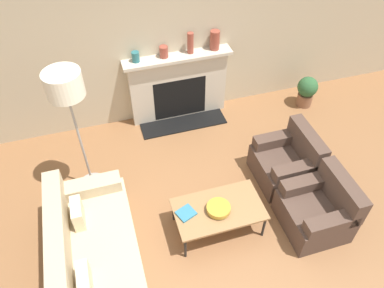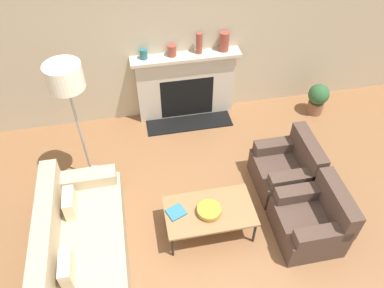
% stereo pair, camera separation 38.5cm
% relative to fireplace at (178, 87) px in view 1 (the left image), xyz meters
% --- Properties ---
extents(ground_plane, '(18.00, 18.00, 0.00)m').
position_rel_fireplace_xyz_m(ground_plane, '(-0.21, -2.61, -0.56)').
color(ground_plane, brown).
extents(wall_back, '(18.00, 0.06, 2.90)m').
position_rel_fireplace_xyz_m(wall_back, '(-0.21, 0.14, 0.89)').
color(wall_back, '#BCAD8E').
rests_on(wall_back, ground_plane).
extents(fireplace, '(1.69, 0.59, 1.15)m').
position_rel_fireplace_xyz_m(fireplace, '(0.00, 0.00, 0.00)').
color(fireplace, beige).
rests_on(fireplace, ground_plane).
extents(couch, '(0.91, 1.85, 0.85)m').
position_rel_fireplace_xyz_m(couch, '(-1.68, -2.46, -0.24)').
color(couch, tan).
rests_on(couch, ground_plane).
extents(armchair_near, '(0.74, 0.79, 0.79)m').
position_rel_fireplace_xyz_m(armchair_near, '(1.08, -2.63, -0.26)').
color(armchair_near, '#4C382D').
rests_on(armchair_near, ground_plane).
extents(armchair_far, '(0.74, 0.79, 0.79)m').
position_rel_fireplace_xyz_m(armchair_far, '(1.08, -1.79, -0.26)').
color(armchair_far, '#4C382D').
rests_on(armchair_far, ground_plane).
extents(coffee_table, '(1.09, 0.63, 0.41)m').
position_rel_fireplace_xyz_m(coffee_table, '(-0.13, -2.32, -0.18)').
color(coffee_table, olive).
rests_on(coffee_table, ground_plane).
extents(bowl, '(0.29, 0.29, 0.08)m').
position_rel_fireplace_xyz_m(bowl, '(-0.15, -2.36, -0.10)').
color(bowl, '#BC8E2D').
rests_on(bowl, coffee_table).
extents(book, '(0.26, 0.25, 0.02)m').
position_rel_fireplace_xyz_m(book, '(-0.54, -2.28, -0.14)').
color(book, teal).
rests_on(book, coffee_table).
extents(floor_lamp, '(0.43, 0.43, 1.90)m').
position_rel_fireplace_xyz_m(floor_lamp, '(-1.59, -1.15, 1.03)').
color(floor_lamp, gray).
rests_on(floor_lamp, ground_plane).
extents(mantel_vase_left, '(0.11, 0.11, 0.16)m').
position_rel_fireplace_xyz_m(mantel_vase_left, '(-0.63, 0.01, 0.67)').
color(mantel_vase_left, '#28666B').
rests_on(mantel_vase_left, fireplace).
extents(mantel_vase_center_left, '(0.13, 0.13, 0.17)m').
position_rel_fireplace_xyz_m(mantel_vase_center_left, '(-0.20, 0.01, 0.68)').
color(mantel_vase_center_left, brown).
rests_on(mantel_vase_center_left, fireplace).
extents(mantel_vase_center_right, '(0.10, 0.10, 0.33)m').
position_rel_fireplace_xyz_m(mantel_vase_center_right, '(0.21, 0.01, 0.75)').
color(mantel_vase_center_right, brown).
rests_on(mantel_vase_center_right, fireplace).
extents(mantel_vase_right, '(0.15, 0.15, 0.30)m').
position_rel_fireplace_xyz_m(mantel_vase_right, '(0.60, 0.01, 0.74)').
color(mantel_vase_right, brown).
rests_on(mantel_vase_right, fireplace).
extents(potted_plant, '(0.34, 0.34, 0.55)m').
position_rel_fireplace_xyz_m(potted_plant, '(2.17, -0.38, -0.25)').
color(potted_plant, brown).
rests_on(potted_plant, ground_plane).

